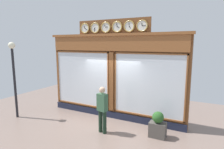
{
  "coord_description": "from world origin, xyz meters",
  "views": [
    {
      "loc": [
        -3.59,
        6.97,
        3.16
      ],
      "look_at": [
        0.0,
        0.0,
        1.9
      ],
      "focal_mm": 30.38,
      "sensor_mm": 36.0,
      "label": 1
    }
  ],
  "objects": [
    {
      "name": "pedestrian",
      "position": [
        -0.34,
        1.41,
        0.93
      ],
      "size": [
        0.4,
        0.29,
        1.69
      ],
      "color": "#1C2F21",
      "rests_on": "ground_plane"
    },
    {
      "name": "planter_shrub",
      "position": [
        -2.18,
        0.84,
        0.71
      ],
      "size": [
        0.39,
        0.39,
        0.39
      ],
      "primitive_type": "sphere",
      "color": "#285623",
      "rests_on": "planter_box"
    },
    {
      "name": "shop_facade",
      "position": [
        0.0,
        -0.12,
        1.84
      ],
      "size": [
        6.24,
        0.42,
        4.15
      ],
      "color": "brown",
      "rests_on": "ground_plane"
    },
    {
      "name": "planter_box",
      "position": [
        -2.18,
        0.84,
        0.26
      ],
      "size": [
        0.56,
        0.36,
        0.52
      ],
      "primitive_type": "cube",
      "color": "#4C4742",
      "rests_on": "ground_plane"
    },
    {
      "name": "street_lamp",
      "position": [
        3.73,
        1.83,
        2.17
      ],
      "size": [
        0.28,
        0.28,
        3.24
      ],
      "color": "black",
      "rests_on": "ground_plane"
    },
    {
      "name": "ground_plane",
      "position": [
        0.0,
        2.8,
        0.0
      ],
      "size": [
        14.0,
        14.0,
        0.0
      ],
      "primitive_type": "plane",
      "color": "#7A665B"
    }
  ]
}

